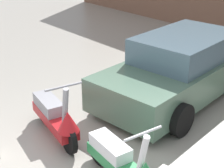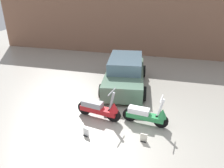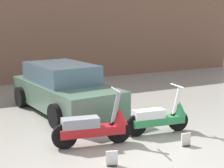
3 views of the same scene
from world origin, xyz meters
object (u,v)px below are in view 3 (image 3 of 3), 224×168
object	(u,v)px
placard_near_left_scooter	(112,159)
placard_near_right_scooter	(186,140)
scooter_front_left	(96,126)
car_rear_left	(64,89)
scooter_front_right	(160,117)

from	to	relation	value
placard_near_left_scooter	placard_near_right_scooter	size ratio (longest dim) A/B	1.00
scooter_front_left	car_rear_left	xyz separation A→B (m)	(0.31, 2.69, 0.22)
scooter_front_right	placard_near_left_scooter	xyz separation A→B (m)	(-1.70, -1.02, -0.25)
car_rear_left	scooter_front_right	bearing A→B (deg)	18.11
scooter_front_left	car_rear_left	size ratio (longest dim) A/B	0.40
car_rear_left	placard_near_right_scooter	xyz separation A→B (m)	(1.24, -3.53, -0.49)
car_rear_left	scooter_front_left	bearing A→B (deg)	-13.29
scooter_front_left	scooter_front_right	world-z (taller)	scooter_front_left
scooter_front_right	placard_near_right_scooter	xyz separation A→B (m)	(0.00, -0.86, -0.25)
scooter_front_right	car_rear_left	distance (m)	2.95
scooter_front_right	placard_near_right_scooter	size ratio (longest dim) A/B	5.69
scooter_front_right	placard_near_right_scooter	world-z (taller)	scooter_front_right
scooter_front_left	scooter_front_right	bearing A→B (deg)	10.82
scooter_front_right	car_rear_left	world-z (taller)	car_rear_left
scooter_front_right	placard_near_right_scooter	bearing A→B (deg)	-83.25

